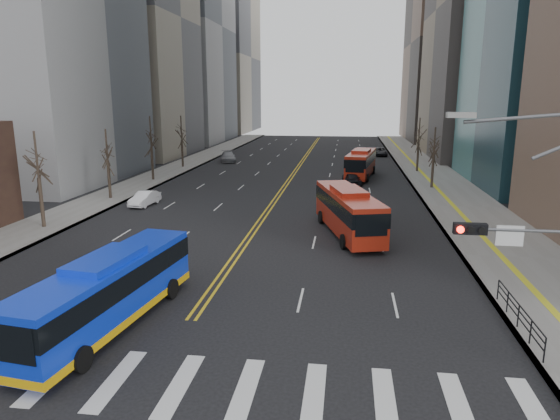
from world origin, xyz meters
name	(u,v)px	position (x,y,z in m)	size (l,w,h in m)	color
ground	(148,382)	(0.00, 0.00, 0.00)	(220.00, 220.00, 0.00)	black
sidewalk_right	(438,181)	(17.50, 45.00, 0.07)	(7.00, 130.00, 0.15)	gray
sidewalk_left	(161,175)	(-16.50, 45.00, 0.07)	(5.00, 130.00, 0.15)	gray
crosswalk	(147,382)	(0.00, 0.00, 0.01)	(26.70, 4.00, 0.01)	silver
centerline	(298,167)	(0.00, 55.00, 0.01)	(0.55, 100.00, 0.01)	gold
office_towers	(309,4)	(0.12, 68.51, 23.92)	(83.00, 134.00, 58.00)	gray
signal_mast	(554,250)	(13.77, 2.00, 4.86)	(5.37, 0.37, 9.39)	slate
pedestrian_railing	(519,312)	(14.30, 6.00, 0.82)	(0.06, 6.06, 1.02)	black
street_trees	(209,146)	(-7.18, 34.55, 4.87)	(35.20, 47.20, 7.60)	#31251E
blue_bus	(108,290)	(-3.31, 4.00, 1.70)	(3.76, 11.26, 3.24)	#0E30D7
red_bus_near	(348,209)	(6.99, 20.39, 1.90)	(5.26, 10.98, 3.41)	#A72211
red_bus_far	(361,162)	(8.52, 46.81, 1.91)	(4.13, 11.05, 3.44)	#A72211
car_white	(145,198)	(-11.56, 27.76, 0.65)	(1.38, 3.97, 1.31)	white
car_dark_mid	(352,179)	(7.42, 41.41, 0.65)	(1.54, 3.84, 1.31)	black
car_silver	(228,157)	(-11.20, 59.08, 0.76)	(2.12, 5.22, 1.51)	gray
car_dark_far	(380,152)	(12.27, 70.01, 0.67)	(2.21, 4.79, 1.33)	black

